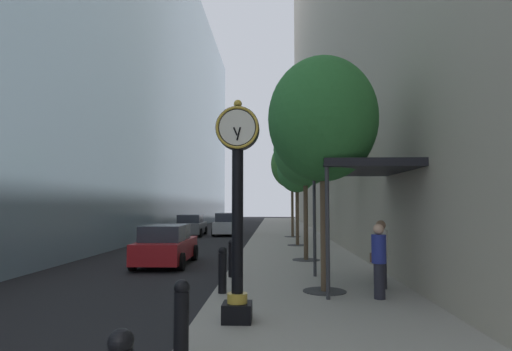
% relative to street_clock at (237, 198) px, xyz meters
% --- Properties ---
extents(ground_plane, '(110.00, 110.00, 0.00)m').
position_rel_street_clock_xyz_m(ground_plane, '(-0.85, 20.03, -2.47)').
color(ground_plane, black).
rests_on(ground_plane, ground).
extents(sidewalk_right, '(5.13, 80.00, 0.14)m').
position_rel_street_clock_xyz_m(sidewalk_right, '(1.72, 23.03, -2.40)').
color(sidewalk_right, '#9E998E').
rests_on(sidewalk_right, ground).
extents(building_block_left, '(9.00, 80.00, 25.72)m').
position_rel_street_clock_xyz_m(building_block_left, '(-12.11, 23.03, 10.39)').
color(building_block_left, '#849EB2').
rests_on(building_block_left, ground).
extents(street_clock, '(0.84, 0.55, 4.25)m').
position_rel_street_clock_xyz_m(street_clock, '(0.00, 0.00, 0.00)').
color(street_clock, black).
rests_on(street_clock, sidewalk_right).
extents(bollard_second, '(0.22, 0.22, 1.16)m').
position_rel_street_clock_xyz_m(bollard_second, '(-0.59, -2.15, -1.72)').
color(bollard_second, black).
rests_on(bollard_second, sidewalk_right).
extents(bollard_fourth, '(0.22, 0.22, 1.16)m').
position_rel_street_clock_xyz_m(bollard_fourth, '(-0.59, 2.57, -1.72)').
color(bollard_fourth, black).
rests_on(bollard_fourth, sidewalk_right).
extents(bollard_fifth, '(0.22, 0.22, 1.16)m').
position_rel_street_clock_xyz_m(bollard_fifth, '(-0.59, 4.92, -1.72)').
color(bollard_fifth, black).
rests_on(bollard_fifth, sidewalk_right).
extents(street_tree_near, '(2.85, 2.85, 6.08)m').
position_rel_street_clock_xyz_m(street_tree_near, '(1.98, 2.87, 2.10)').
color(street_tree_near, '#333335').
rests_on(street_tree_near, sidewalk_right).
extents(street_tree_mid_near, '(2.58, 2.58, 5.93)m').
position_rel_street_clock_xyz_m(street_tree_mid_near, '(1.98, 9.03, 2.10)').
color(street_tree_mid_near, '#333335').
rests_on(street_tree_mid_near, sidewalk_right).
extents(street_tree_mid_far, '(2.19, 2.19, 5.40)m').
position_rel_street_clock_xyz_m(street_tree_mid_far, '(1.98, 15.19, 1.78)').
color(street_tree_mid_far, '#333335').
rests_on(street_tree_mid_far, sidewalk_right).
extents(street_tree_far, '(2.95, 2.95, 6.73)m').
position_rel_street_clock_xyz_m(street_tree_far, '(1.98, 21.35, 2.69)').
color(street_tree_far, '#333335').
rests_on(street_tree_far, sidewalk_right).
extents(pedestrian_walking, '(0.48, 0.38, 1.79)m').
position_rel_street_clock_xyz_m(pedestrian_walking, '(3.53, 3.32, -1.37)').
color(pedestrian_walking, '#23232D').
rests_on(pedestrian_walking, sidewalk_right).
extents(pedestrian_by_clock, '(0.46, 0.46, 1.75)m').
position_rel_street_clock_xyz_m(pedestrian_by_clock, '(3.17, 2.07, -1.39)').
color(pedestrian_by_clock, '#23232D').
rests_on(pedestrian_by_clock, sidewalk_right).
extents(storefront_awning, '(2.40, 3.60, 3.30)m').
position_rel_street_clock_xyz_m(storefront_awning, '(3.04, 3.57, 0.82)').
color(storefront_awning, black).
rests_on(storefront_awning, sidewalk_right).
extents(car_grey_near, '(2.23, 4.58, 1.60)m').
position_rel_street_clock_xyz_m(car_grey_near, '(-5.61, 23.91, -1.68)').
color(car_grey_near, slate).
rests_on(car_grey_near, ground).
extents(car_red_mid, '(2.03, 4.34, 1.56)m').
position_rel_street_clock_xyz_m(car_red_mid, '(-3.51, 8.36, -1.70)').
color(car_red_mid, '#AD191E').
rests_on(car_red_mid, ground).
extents(car_silver_far, '(2.18, 4.23, 1.72)m').
position_rel_street_clock_xyz_m(car_silver_far, '(-2.87, 24.56, -1.63)').
color(car_silver_far, '#B7BABF').
rests_on(car_silver_far, ground).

